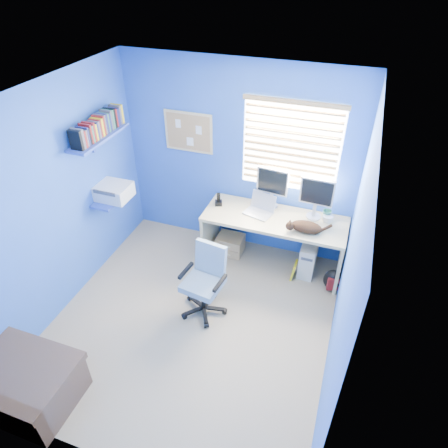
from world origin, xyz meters
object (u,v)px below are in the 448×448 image
(desk, at_px, (273,241))
(laptop, at_px, (259,206))
(cat, at_px, (306,227))
(office_chair, at_px, (205,289))
(tower_pc, at_px, (309,257))

(desk, xyz_separation_m, laptop, (-0.22, 0.02, 0.48))
(cat, bearing_deg, laptop, 147.18)
(office_chair, bearing_deg, tower_pc, 46.53)
(laptop, bearing_deg, tower_pc, 16.20)
(desk, relative_size, cat, 4.87)
(tower_pc, distance_m, office_chair, 1.46)
(cat, relative_size, office_chair, 0.42)
(desk, height_order, cat, cat)
(laptop, distance_m, cat, 0.65)
(desk, bearing_deg, tower_pc, 3.81)
(laptop, bearing_deg, desk, 9.89)
(desk, distance_m, cat, 0.61)
(cat, bearing_deg, desk, 142.07)
(laptop, distance_m, tower_pc, 0.93)
(desk, height_order, office_chair, office_chair)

